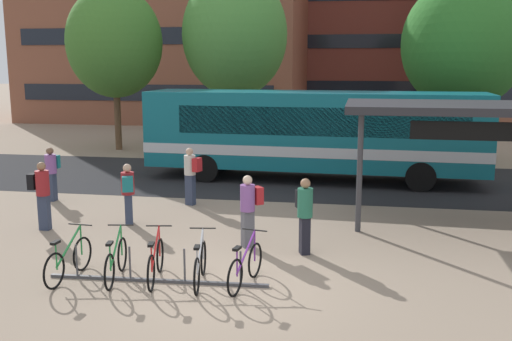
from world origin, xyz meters
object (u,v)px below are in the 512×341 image
at_px(commuter_teal_pack_5, 52,170).
at_px(transit_shelter, 490,111).
at_px(street_tree_0, 235,35).
at_px(parked_bicycle_red_2, 156,262).
at_px(street_tree_1, 114,42).
at_px(commuter_red_pack_4, 191,172).
at_px(commuter_black_pack_2, 42,191).
at_px(parked_bicycle_green_1, 116,261).
at_px(parked_bicycle_purple_4, 245,267).
at_px(commuter_red_pack_0, 249,206).
at_px(commuter_black_pack_3, 305,210).
at_px(city_bus, 311,132).
at_px(parked_bicycle_silver_3, 200,265).
at_px(commuter_teal_pack_1, 128,190).
at_px(parked_bicycle_green_0, 69,261).
at_px(street_tree_2, 464,44).

bearing_deg(commuter_teal_pack_5, transit_shelter, 87.74).
relative_size(commuter_teal_pack_5, street_tree_0, 0.19).
relative_size(parked_bicycle_red_2, street_tree_1, 0.22).
bearing_deg(commuter_red_pack_4, commuter_black_pack_2, 65.24).
height_order(parked_bicycle_green_1, parked_bicycle_purple_4, same).
distance_m(transit_shelter, commuter_black_pack_2, 11.59).
relative_size(parked_bicycle_green_1, parked_bicycle_purple_4, 1.00).
height_order(commuter_red_pack_0, commuter_black_pack_3, commuter_black_pack_3).
bearing_deg(commuter_red_pack_4, city_bus, -108.10).
distance_m(parked_bicycle_silver_3, parked_bicycle_purple_4, 0.88).
height_order(parked_bicycle_red_2, commuter_black_pack_2, commuter_black_pack_2).
xyz_separation_m(parked_bicycle_silver_3, commuter_red_pack_0, (0.50, 2.45, 0.59)).
xyz_separation_m(commuter_black_pack_2, commuter_red_pack_4, (2.99, 3.19, -0.01)).
relative_size(commuter_teal_pack_1, commuter_red_pack_4, 0.94).
distance_m(commuter_black_pack_2, street_tree_0, 15.80).
bearing_deg(commuter_teal_pack_1, commuter_teal_pack_5, 35.22).
relative_size(commuter_red_pack_4, street_tree_1, 0.22).
relative_size(parked_bicycle_green_0, parked_bicycle_silver_3, 1.01).
relative_size(parked_bicycle_red_2, commuter_red_pack_0, 1.01).
xyz_separation_m(commuter_teal_pack_1, commuter_red_pack_4, (1.03, 2.35, 0.07)).
relative_size(commuter_red_pack_4, commuter_teal_pack_5, 1.04).
bearing_deg(commuter_black_pack_2, commuter_red_pack_4, 45.93).
relative_size(parked_bicycle_silver_3, parked_bicycle_purple_4, 1.01).
bearing_deg(commuter_red_pack_0, street_tree_1, -94.69).
xyz_separation_m(parked_bicycle_purple_4, commuter_teal_pack_5, (-7.20, 5.86, 0.58)).
height_order(parked_bicycle_green_0, parked_bicycle_purple_4, same).
distance_m(commuter_black_pack_3, commuter_teal_pack_5, 8.94).
bearing_deg(city_bus, commuter_teal_pack_5, 33.40).
xyz_separation_m(commuter_teal_pack_5, street_tree_1, (-2.32, 10.54, 4.21)).
distance_m(street_tree_1, street_tree_2, 15.86).
xyz_separation_m(city_bus, commuter_black_pack_3, (0.51, -8.30, -0.79)).
height_order(street_tree_0, street_tree_2, street_tree_0).
height_order(parked_bicycle_red_2, street_tree_2, street_tree_2).
distance_m(parked_bicycle_green_0, parked_bicycle_red_2, 1.73).
bearing_deg(commuter_red_pack_4, street_tree_1, -38.68).
distance_m(transit_shelter, commuter_teal_pack_1, 9.56).
bearing_deg(parked_bicycle_purple_4, commuter_teal_pack_5, 61.93).
bearing_deg(transit_shelter, parked_bicycle_green_1, -144.99).
relative_size(parked_bicycle_purple_4, commuter_black_pack_2, 0.97).
bearing_deg(parked_bicycle_green_1, parked_bicycle_green_0, 87.49).
relative_size(transit_shelter, street_tree_1, 0.93).
bearing_deg(street_tree_0, commuter_teal_pack_1, -89.59).
relative_size(commuter_teal_pack_1, commuter_teal_pack_5, 0.97).
relative_size(parked_bicycle_silver_3, commuter_teal_pack_1, 1.06).
xyz_separation_m(commuter_red_pack_0, commuter_red_pack_4, (-2.44, 3.66, 0.03)).
bearing_deg(city_bus, parked_bicycle_green_0, 72.25).
distance_m(parked_bicycle_red_2, street_tree_1, 18.80).
distance_m(parked_bicycle_purple_4, commuter_teal_pack_5, 9.30).
height_order(street_tree_1, street_tree_2, street_tree_1).
relative_size(parked_bicycle_red_2, commuter_teal_pack_5, 1.02).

